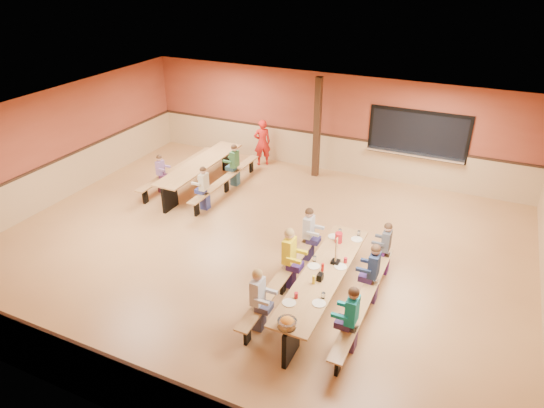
% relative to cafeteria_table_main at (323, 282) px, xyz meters
% --- Properties ---
extents(ground, '(12.00, 12.00, 0.00)m').
position_rel_cafeteria_table_main_xyz_m(ground, '(-2.07, 1.31, -0.53)').
color(ground, '#A06B3C').
rests_on(ground, ground).
extents(room_envelope, '(12.04, 10.04, 3.02)m').
position_rel_cafeteria_table_main_xyz_m(room_envelope, '(-2.07, 1.31, 0.16)').
color(room_envelope, brown).
rests_on(room_envelope, ground).
extents(kitchen_pass_through, '(2.78, 0.28, 1.38)m').
position_rel_cafeteria_table_main_xyz_m(kitchen_pass_through, '(0.53, 6.27, 0.96)').
color(kitchen_pass_through, black).
rests_on(kitchen_pass_through, ground).
extents(structural_post, '(0.18, 0.18, 3.00)m').
position_rel_cafeteria_table_main_xyz_m(structural_post, '(-2.27, 5.71, 0.97)').
color(structural_post, black).
rests_on(structural_post, ground).
extents(cafeteria_table_main, '(1.91, 3.70, 0.74)m').
position_rel_cafeteria_table_main_xyz_m(cafeteria_table_main, '(0.00, 0.00, 0.00)').
color(cafeteria_table_main, '#A27340').
rests_on(cafeteria_table_main, ground).
extents(cafeteria_table_second, '(1.91, 3.70, 0.74)m').
position_rel_cafeteria_table_main_xyz_m(cafeteria_table_second, '(-4.99, 3.56, 0.00)').
color(cafeteria_table_second, '#A27340').
rests_on(cafeteria_table_second, ground).
extents(seated_child_white_left, '(0.39, 0.32, 1.26)m').
position_rel_cafeteria_table_main_xyz_m(seated_child_white_left, '(-0.83, -1.13, 0.10)').
color(seated_child_white_left, silver).
rests_on(seated_child_white_left, ground).
extents(seated_adult_yellow, '(0.42, 0.34, 1.32)m').
position_rel_cafeteria_table_main_xyz_m(seated_adult_yellow, '(-0.83, 0.27, 0.13)').
color(seated_adult_yellow, yellow).
rests_on(seated_adult_yellow, ground).
extents(seated_child_grey_left, '(0.39, 0.32, 1.24)m').
position_rel_cafeteria_table_main_xyz_m(seated_child_grey_left, '(-0.83, 1.36, 0.10)').
color(seated_child_grey_left, '#B8B8B8').
rests_on(seated_child_grey_left, ground).
extents(seated_child_teal_right, '(0.40, 0.32, 1.26)m').
position_rel_cafeteria_table_main_xyz_m(seated_child_teal_right, '(0.83, -0.93, 0.11)').
color(seated_child_teal_right, teal).
rests_on(seated_child_teal_right, ground).
extents(seated_child_navy_right, '(0.39, 0.32, 1.25)m').
position_rel_cafeteria_table_main_xyz_m(seated_child_navy_right, '(0.83, 0.51, 0.10)').
color(seated_child_navy_right, '#1D2B4D').
rests_on(seated_child_navy_right, ground).
extents(seated_child_char_right, '(0.35, 0.29, 1.18)m').
position_rel_cafeteria_table_main_xyz_m(seated_child_char_right, '(0.83, 1.55, 0.06)').
color(seated_child_char_right, '#464950').
rests_on(seated_child_char_right, ground).
extents(seated_child_purple_sec, '(0.32, 0.26, 1.10)m').
position_rel_cafeteria_table_main_xyz_m(seated_child_purple_sec, '(-5.81, 2.78, 0.03)').
color(seated_child_purple_sec, '#876197').
rests_on(seated_child_purple_sec, ground).
extents(seated_child_green_sec, '(0.38, 0.31, 1.23)m').
position_rel_cafeteria_table_main_xyz_m(seated_child_green_sec, '(-4.16, 4.08, 0.09)').
color(seated_child_green_sec, '#326639').
rests_on(seated_child_green_sec, ground).
extents(seated_child_tan_sec, '(0.36, 0.29, 1.19)m').
position_rel_cafeteria_table_main_xyz_m(seated_child_tan_sec, '(-4.16, 2.42, 0.07)').
color(seated_child_tan_sec, beige).
rests_on(seated_child_tan_sec, ground).
extents(standing_woman, '(0.65, 0.62, 1.49)m').
position_rel_cafeteria_table_main_xyz_m(standing_woman, '(-4.11, 5.80, 0.22)').
color(standing_woman, red).
rests_on(standing_woman, ground).
extents(punch_pitcher, '(0.16, 0.16, 0.22)m').
position_rel_cafeteria_table_main_xyz_m(punch_pitcher, '(-0.08, 1.14, 0.32)').
color(punch_pitcher, '#B41821').
rests_on(punch_pitcher, cafeteria_table_main).
extents(chip_bowl, '(0.32, 0.32, 0.15)m').
position_rel_cafeteria_table_main_xyz_m(chip_bowl, '(-0.04, -1.65, 0.29)').
color(chip_bowl, orange).
rests_on(chip_bowl, cafeteria_table_main).
extents(napkin_dispenser, '(0.10, 0.14, 0.13)m').
position_rel_cafeteria_table_main_xyz_m(napkin_dispenser, '(0.02, -0.25, 0.28)').
color(napkin_dispenser, black).
rests_on(napkin_dispenser, cafeteria_table_main).
extents(condiment_mustard, '(0.06, 0.06, 0.17)m').
position_rel_cafeteria_table_main_xyz_m(condiment_mustard, '(-0.05, -0.41, 0.30)').
color(condiment_mustard, yellow).
rests_on(condiment_mustard, cafeteria_table_main).
extents(condiment_ketchup, '(0.06, 0.06, 0.17)m').
position_rel_cafeteria_table_main_xyz_m(condiment_ketchup, '(-0.03, 0.03, 0.30)').
color(condiment_ketchup, '#B2140F').
rests_on(condiment_ketchup, cafeteria_table_main).
extents(table_paddle, '(0.16, 0.16, 0.56)m').
position_rel_cafeteria_table_main_xyz_m(table_paddle, '(0.11, 0.38, 0.35)').
color(table_paddle, black).
rests_on(table_paddle, cafeteria_table_main).
extents(place_settings, '(0.65, 3.30, 0.11)m').
position_rel_cafeteria_table_main_xyz_m(place_settings, '(0.00, 0.00, 0.27)').
color(place_settings, beige).
rests_on(place_settings, cafeteria_table_main).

